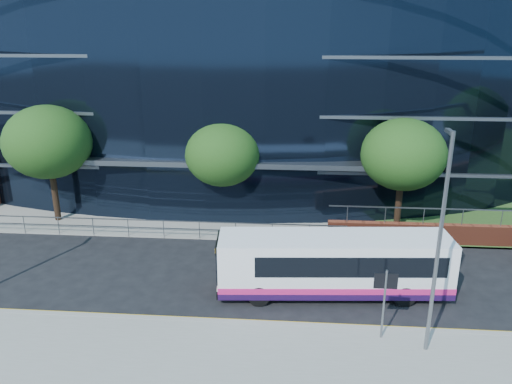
# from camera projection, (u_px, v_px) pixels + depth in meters

# --- Properties ---
(ground) EXTENTS (200.00, 200.00, 0.00)m
(ground) POSITION_uv_depth(u_px,v_px,m) (264.00, 312.00, 20.60)
(ground) COLOR black
(ground) RESTS_ON ground
(kerb) EXTENTS (80.00, 0.25, 0.16)m
(kerb) POSITION_uv_depth(u_px,v_px,m) (262.00, 324.00, 19.63)
(kerb) COLOR gray
(kerb) RESTS_ON ground
(yellow_line_outer) EXTENTS (80.00, 0.08, 0.01)m
(yellow_line_outer) POSITION_uv_depth(u_px,v_px,m) (263.00, 323.00, 19.84)
(yellow_line_outer) COLOR gold
(yellow_line_outer) RESTS_ON ground
(yellow_line_inner) EXTENTS (80.00, 0.08, 0.01)m
(yellow_line_inner) POSITION_uv_depth(u_px,v_px,m) (263.00, 321.00, 19.99)
(yellow_line_inner) COLOR gold
(yellow_line_inner) RESTS_ON ground
(far_forecourt) EXTENTS (50.00, 8.00, 0.10)m
(far_forecourt) POSITION_uv_depth(u_px,v_px,m) (180.00, 212.00, 31.42)
(far_forecourt) COLOR gray
(far_forecourt) RESTS_ON ground
(glass_office) EXTENTS (44.00, 23.10, 16.00)m
(glass_office) POSITION_uv_depth(u_px,v_px,m) (230.00, 69.00, 38.01)
(glass_office) COLOR black
(glass_office) RESTS_ON ground
(guard_railings) EXTENTS (24.00, 0.05, 1.10)m
(guard_railings) POSITION_uv_depth(u_px,v_px,m) (128.00, 223.00, 27.55)
(guard_railings) COLOR slate
(guard_railings) RESTS_ON ground
(street_sign) EXTENTS (0.85, 0.09, 2.80)m
(street_sign) POSITION_uv_depth(u_px,v_px,m) (385.00, 290.00, 18.07)
(street_sign) COLOR slate
(street_sign) RESTS_ON pavement_near
(tree_far_a) EXTENTS (4.95, 4.95, 6.98)m
(tree_far_a) POSITION_uv_depth(u_px,v_px,m) (48.00, 142.00, 28.51)
(tree_far_a) COLOR black
(tree_far_a) RESTS_ON ground
(tree_far_b) EXTENTS (4.29, 4.29, 6.05)m
(tree_far_b) POSITION_uv_depth(u_px,v_px,m) (223.00, 155.00, 28.44)
(tree_far_b) COLOR black
(tree_far_b) RESTS_ON ground
(tree_far_c) EXTENTS (4.62, 4.62, 6.51)m
(tree_far_c) POSITION_uv_depth(u_px,v_px,m) (403.00, 155.00, 27.11)
(tree_far_c) COLOR black
(tree_far_c) RESTS_ON ground
(tree_dist_e) EXTENTS (4.62, 4.62, 6.51)m
(tree_dist_e) POSITION_uv_depth(u_px,v_px,m) (504.00, 88.00, 55.10)
(tree_dist_e) COLOR black
(tree_dist_e) RESTS_ON ground
(streetlight_east) EXTENTS (0.15, 0.77, 8.00)m
(streetlight_east) POSITION_uv_depth(u_px,v_px,m) (439.00, 240.00, 16.67)
(streetlight_east) COLOR slate
(streetlight_east) RESTS_ON pavement_near
(city_bus) EXTENTS (10.14, 3.04, 2.70)m
(city_bus) POSITION_uv_depth(u_px,v_px,m) (336.00, 264.00, 21.57)
(city_bus) COLOR white
(city_bus) RESTS_ON ground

